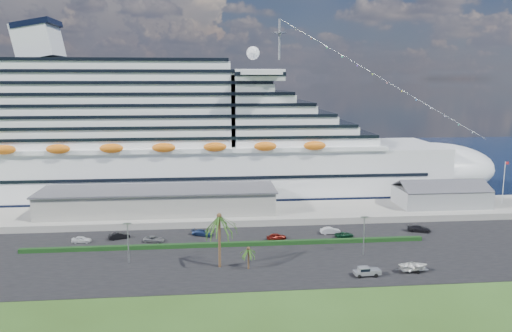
{
  "coord_description": "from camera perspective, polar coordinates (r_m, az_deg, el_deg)",
  "views": [
    {
      "loc": [
        -11.86,
        -88.71,
        36.32
      ],
      "look_at": [
        -0.37,
        30.0,
        15.45
      ],
      "focal_mm": 35.0,
      "sensor_mm": 36.0,
      "label": 1
    }
  ],
  "objects": [
    {
      "name": "wharf",
      "position": [
        134.02,
        -0.25,
        -5.4
      ],
      "size": [
        240.0,
        20.0,
        1.8
      ],
      "primitive_type": "cube",
      "color": "gray",
      "rests_on": "ground"
    },
    {
      "name": "flagpole",
      "position": [
        155.12,
        26.47,
        -1.55
      ],
      "size": [
        1.08,
        0.16,
        12.0
      ],
      "color": "silver",
      "rests_on": "wharf"
    },
    {
      "name": "parked_car_0",
      "position": [
        119.48,
        -19.32,
        -7.93
      ],
      "size": [
        4.33,
        1.99,
        1.44
      ],
      "primitive_type": "imported",
      "rotation": [
        0.0,
        0.0,
        1.5
      ],
      "color": "white",
      "rests_on": "asphalt_lot"
    },
    {
      "name": "parked_car_4",
      "position": [
        114.9,
        2.36,
        -8.05
      ],
      "size": [
        4.78,
        2.87,
        1.52
      ],
      "primitive_type": "imported",
      "rotation": [
        0.0,
        0.0,
        1.83
      ],
      "color": "#62120D",
      "rests_on": "asphalt_lot"
    },
    {
      "name": "parked_car_7",
      "position": [
        126.73,
        18.13,
        -6.81
      ],
      "size": [
        5.81,
        4.03,
        1.56
      ],
      "primitive_type": "imported",
      "rotation": [
        0.0,
        0.0,
        1.19
      ],
      "color": "black",
      "rests_on": "asphalt_lot"
    },
    {
      "name": "cruise_ship",
      "position": [
        154.27,
        -9.08,
        2.49
      ],
      "size": [
        191.0,
        38.0,
        54.0
      ],
      "color": "silver",
      "rests_on": "ground"
    },
    {
      "name": "palm_tall",
      "position": [
        96.61,
        -4.23,
        -6.4
      ],
      "size": [
        8.82,
        8.82,
        11.13
      ],
      "color": "#47301E",
      "rests_on": "ground"
    },
    {
      "name": "pickup_truck",
      "position": [
        96.9,
        12.52,
        -11.65
      ],
      "size": [
        5.03,
        2.04,
        1.75
      ],
      "color": "black",
      "rests_on": "asphalt_lot"
    },
    {
      "name": "water",
      "position": [
        222.02,
        -2.39,
        0.5
      ],
      "size": [
        420.0,
        160.0,
        0.02
      ],
      "primitive_type": "cube",
      "color": "#0B1933",
      "rests_on": "ground"
    },
    {
      "name": "parked_car_5",
      "position": [
        120.21,
        8.5,
        -7.33
      ],
      "size": [
        4.75,
        1.69,
        1.56
      ],
      "primitive_type": "imported",
      "rotation": [
        0.0,
        0.0,
        1.56
      ],
      "color": "silver",
      "rests_on": "asphalt_lot"
    },
    {
      "name": "parked_car_1",
      "position": [
        119.56,
        -15.38,
        -7.68
      ],
      "size": [
        5.01,
        3.09,
        1.56
      ],
      "primitive_type": "imported",
      "rotation": [
        0.0,
        0.0,
        1.9
      ],
      "color": "black",
      "rests_on": "asphalt_lot"
    },
    {
      "name": "asphalt_lot",
      "position": [
        106.76,
        1.2,
        -9.93
      ],
      "size": [
        140.0,
        38.0,
        0.12
      ],
      "primitive_type": "cube",
      "color": "black",
      "rests_on": "ground"
    },
    {
      "name": "parked_car_2",
      "position": [
        115.62,
        -11.6,
        -8.2
      ],
      "size": [
        4.97,
        3.17,
        1.28
      ],
      "primitive_type": "imported",
      "rotation": [
        0.0,
        0.0,
        1.33
      ],
      "color": "gray",
      "rests_on": "asphalt_lot"
    },
    {
      "name": "lamp_post_left",
      "position": [
        102.82,
        -14.43,
        -7.93
      ],
      "size": [
        1.6,
        0.35,
        8.27
      ],
      "color": "gray",
      "rests_on": "asphalt_lot"
    },
    {
      "name": "ground",
      "position": [
        96.59,
        1.98,
        -12.17
      ],
      "size": [
        420.0,
        420.0,
        0.0
      ],
      "primitive_type": "plane",
      "color": "#2B4617",
      "rests_on": "ground"
    },
    {
      "name": "terminal_building",
      "position": [
        133.11,
        -11.06,
        -3.87
      ],
      "size": [
        61.0,
        15.0,
        6.3
      ],
      "color": "gray",
      "rests_on": "wharf"
    },
    {
      "name": "lamp_post_right",
      "position": [
        106.43,
        12.25,
        -7.23
      ],
      "size": [
        1.6,
        0.35,
        8.27
      ],
      "color": "gray",
      "rests_on": "asphalt_lot"
    },
    {
      "name": "boat_trailer",
      "position": [
        100.95,
        17.58,
        -10.83
      ],
      "size": [
        6.54,
        4.44,
        1.85
      ],
      "color": "gray",
      "rests_on": "asphalt_lot"
    },
    {
      "name": "port_shed",
      "position": [
        147.19,
        20.38,
        -3.23
      ],
      "size": [
        24.0,
        12.31,
        7.37
      ],
      "color": "gray",
      "rests_on": "wharf"
    },
    {
      "name": "parked_car_6",
      "position": [
        118.22,
        10.06,
        -7.75
      ],
      "size": [
        4.68,
        2.76,
        1.22
      ],
      "primitive_type": "imported",
      "rotation": [
        0.0,
        0.0,
        1.75
      ],
      "color": "#0C321C",
      "rests_on": "asphalt_lot"
    },
    {
      "name": "parked_car_3",
      "position": [
        118.26,
        -6.17,
        -7.59
      ],
      "size": [
        5.35,
        3.82,
        1.44
      ],
      "primitive_type": "imported",
      "rotation": [
        0.0,
        0.0,
        1.16
      ],
      "color": "#152549",
      "rests_on": "asphalt_lot"
    },
    {
      "name": "palm_short",
      "position": [
        97.16,
        -0.87,
        -9.72
      ],
      "size": [
        3.53,
        3.53,
        4.56
      ],
      "color": "#47301E",
      "rests_on": "ground"
    },
    {
      "name": "hedge",
      "position": [
        110.71,
        -3.27,
        -8.93
      ],
      "size": [
        88.0,
        1.1,
        0.9
      ],
      "primitive_type": "cube",
      "color": "black",
      "rests_on": "asphalt_lot"
    }
  ]
}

